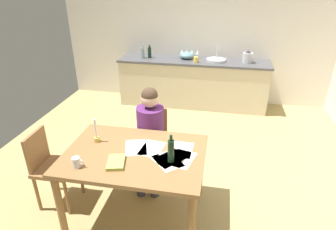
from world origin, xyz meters
name	(u,v)px	position (x,y,z in m)	size (l,w,h in m)	color
ground_plane	(172,173)	(0.00, 0.00, -0.02)	(5.20, 5.20, 0.04)	tan
wall_back	(197,34)	(0.00, 2.60, 1.30)	(5.20, 0.12, 2.60)	silver
kitchen_counter	(193,83)	(0.00, 2.24, 0.45)	(2.80, 0.64, 0.90)	beige
dining_table	(135,161)	(-0.24, -0.75, 0.65)	(1.37, 0.97, 0.75)	olive
chair_at_table	(152,140)	(-0.25, -0.02, 0.47)	(0.45, 0.45, 0.85)	olive
person_seated	(150,131)	(-0.24, -0.17, 0.68)	(0.37, 0.62, 1.19)	#592666
chair_side_empty	(51,165)	(-1.19, -0.76, 0.49)	(0.41, 0.41, 0.87)	olive
coffee_mug	(77,162)	(-0.68, -1.07, 0.80)	(0.11, 0.07, 0.10)	white
candlestick	(96,136)	(-0.69, -0.62, 0.82)	(0.06, 0.06, 0.26)	gold
book_magazine	(116,162)	(-0.36, -0.95, 0.77)	(0.15, 0.23, 0.03)	#A5B350
paper_letter	(168,161)	(0.10, -0.82, 0.75)	(0.21, 0.30, 0.00)	white
paper_bill	(152,149)	(-0.09, -0.64, 0.75)	(0.21, 0.30, 0.00)	white
paper_envelope	(182,159)	(0.23, -0.76, 0.75)	(0.21, 0.30, 0.00)	white
paper_receipt	(182,150)	(0.20, -0.60, 0.75)	(0.21, 0.30, 0.00)	white
paper_notice	(170,158)	(0.12, -0.77, 0.75)	(0.21, 0.30, 0.00)	white
paper_flyer	(136,147)	(-0.25, -0.65, 0.75)	(0.21, 0.30, 0.00)	white
wine_bottle_on_table	(171,151)	(0.13, -0.82, 0.87)	(0.06, 0.06, 0.28)	black
sink_unit	(216,60)	(0.41, 2.24, 0.92)	(0.36, 0.36, 0.24)	#B2B7BC
bottle_oil	(143,53)	(-0.97, 2.19, 1.00)	(0.07, 0.07, 0.24)	#8C999E
bottle_vinegar	(150,52)	(-0.84, 2.24, 1.00)	(0.07, 0.07, 0.24)	black
mixing_bowl	(187,55)	(-0.14, 2.31, 0.96)	(0.28, 0.28, 0.12)	#668C99
stovetop_kettle	(248,57)	(0.97, 2.24, 1.00)	(0.18, 0.18, 0.22)	#B7BABF
wine_glass_near_sink	(198,52)	(0.06, 2.39, 1.01)	(0.07, 0.07, 0.15)	silver
wine_glass_by_kettle	(192,52)	(-0.05, 2.39, 1.01)	(0.07, 0.07, 0.15)	silver
wine_glass_back_left	(187,52)	(-0.16, 2.39, 1.01)	(0.07, 0.07, 0.15)	silver
wine_glass_back_right	(182,52)	(-0.24, 2.39, 1.01)	(0.07, 0.07, 0.15)	silver
teacup_on_counter	(196,60)	(0.06, 2.09, 0.95)	(0.12, 0.08, 0.10)	#F2CC4C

